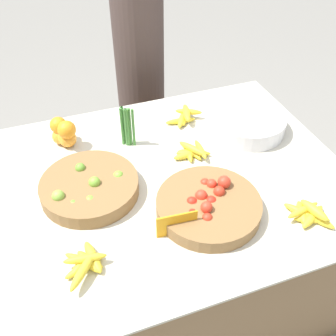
# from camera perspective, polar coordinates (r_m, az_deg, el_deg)

# --- Properties ---
(ground_plane) EXTENTS (12.00, 12.00, 0.00)m
(ground_plane) POSITION_cam_1_polar(r_m,az_deg,el_deg) (2.24, 0.00, -15.78)
(ground_plane) COLOR gray
(market_table) EXTENTS (1.51, 1.19, 0.76)m
(market_table) POSITION_cam_1_polar(r_m,az_deg,el_deg) (1.93, 0.00, -9.64)
(market_table) COLOR olive
(market_table) RESTS_ON ground_plane
(lime_bowl) EXTENTS (0.39, 0.39, 0.09)m
(lime_bowl) POSITION_cam_1_polar(r_m,az_deg,el_deg) (1.59, -11.35, -2.76)
(lime_bowl) COLOR olive
(lime_bowl) RESTS_ON market_table
(tomato_basket) EXTENTS (0.40, 0.40, 0.10)m
(tomato_basket) POSITION_cam_1_polar(r_m,az_deg,el_deg) (1.50, 5.87, -5.42)
(tomato_basket) COLOR olive
(tomato_basket) RESTS_ON market_table
(orange_pile) EXTENTS (0.11, 0.14, 0.14)m
(orange_pile) POSITION_cam_1_polar(r_m,az_deg,el_deg) (1.84, -14.82, 4.85)
(orange_pile) COLOR orange
(orange_pile) RESTS_ON market_table
(metal_bowl) EXTENTS (0.35, 0.35, 0.08)m
(metal_bowl) POSITION_cam_1_polar(r_m,az_deg,el_deg) (1.92, 11.51, 6.43)
(metal_bowl) COLOR silver
(metal_bowl) RESTS_ON market_table
(price_sign) EXTENTS (0.15, 0.02, 0.10)m
(price_sign) POSITION_cam_1_polar(r_m,az_deg,el_deg) (1.41, 1.29, -8.17)
(price_sign) COLOR orange
(price_sign) RESTS_ON market_table
(veg_bundle) EXTENTS (0.06, 0.05, 0.19)m
(veg_bundle) POSITION_cam_1_polar(r_m,az_deg,el_deg) (1.77, -6.03, 5.97)
(veg_bundle) COLOR #4C8E42
(veg_bundle) RESTS_ON market_table
(banana_bunch_front_center) EXTENTS (0.15, 0.20, 0.05)m
(banana_bunch_front_center) POSITION_cam_1_polar(r_m,az_deg,el_deg) (1.37, -11.78, -13.27)
(banana_bunch_front_center) COLOR yellow
(banana_bunch_front_center) RESTS_ON market_table
(banana_bunch_middle_right) EXTENTS (0.18, 0.18, 0.06)m
(banana_bunch_middle_right) POSITION_cam_1_polar(r_m,az_deg,el_deg) (1.56, 19.78, -6.32)
(banana_bunch_middle_right) COLOR yellow
(banana_bunch_middle_right) RESTS_ON market_table
(banana_bunch_front_left) EXTENTS (0.17, 0.18, 0.05)m
(banana_bunch_front_left) POSITION_cam_1_polar(r_m,az_deg,el_deg) (1.75, 3.45, 2.36)
(banana_bunch_front_left) COLOR yellow
(banana_bunch_front_left) RESTS_ON market_table
(banana_bunch_back_center) EXTENTS (0.20, 0.15, 0.06)m
(banana_bunch_back_center) POSITION_cam_1_polar(r_m,az_deg,el_deg) (1.96, 2.39, 7.49)
(banana_bunch_back_center) COLOR yellow
(banana_bunch_back_center) RESTS_ON market_table
(vendor_person) EXTENTS (0.30, 0.30, 1.75)m
(vendor_person) POSITION_cam_1_polar(r_m,az_deg,el_deg) (2.45, -4.18, 15.63)
(vendor_person) COLOR #473833
(vendor_person) RESTS_ON ground_plane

